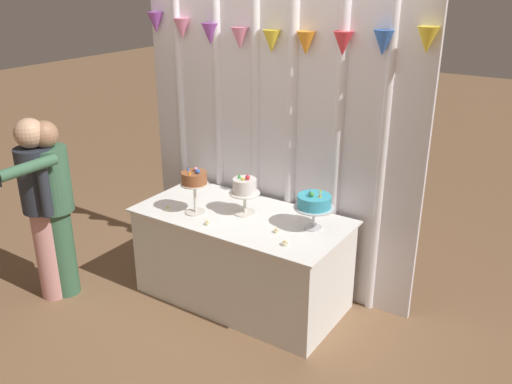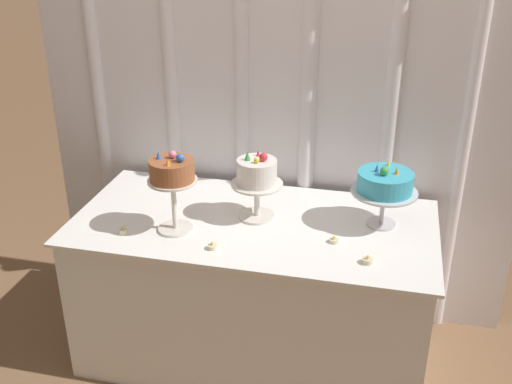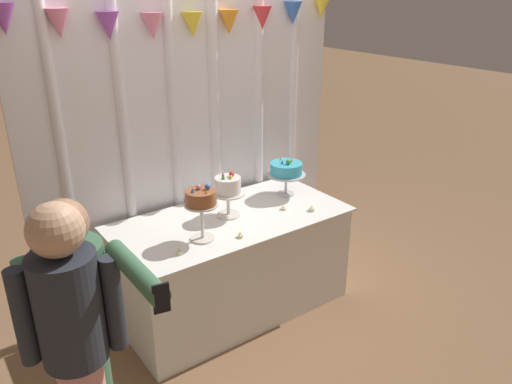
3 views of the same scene
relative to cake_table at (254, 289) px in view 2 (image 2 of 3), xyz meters
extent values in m
plane|color=#846042|center=(0.00, -0.10, -0.38)|extent=(24.00, 24.00, 0.00)
cube|color=white|center=(0.00, 0.49, 0.82)|extent=(2.52, 0.04, 2.42)
cylinder|color=white|center=(-0.98, 0.47, 0.82)|extent=(0.07, 0.07, 2.42)
cylinder|color=white|center=(-0.55, 0.47, 0.82)|extent=(0.07, 0.07, 2.42)
cylinder|color=white|center=(-0.17, 0.47, 0.82)|extent=(0.08, 0.08, 2.42)
cylinder|color=white|center=(0.17, 0.47, 0.82)|extent=(0.09, 0.09, 2.42)
cylinder|color=white|center=(0.58, 0.47, 0.82)|extent=(0.08, 0.08, 2.42)
cylinder|color=white|center=(0.94, 0.47, 0.82)|extent=(0.06, 0.06, 2.42)
cube|color=white|center=(0.00, 0.00, -0.01)|extent=(1.65, 0.79, 0.75)
cube|color=white|center=(0.00, 0.00, 0.38)|extent=(1.70, 0.84, 0.01)
cylinder|color=silver|center=(-0.33, -0.16, 0.39)|extent=(0.16, 0.16, 0.01)
cylinder|color=silver|center=(-0.33, -0.16, 0.51)|extent=(0.02, 0.02, 0.23)
cylinder|color=silver|center=(-0.33, -0.16, 0.63)|extent=(0.22, 0.22, 0.01)
cylinder|color=#995633|center=(-0.33, -0.16, 0.68)|extent=(0.20, 0.20, 0.09)
sphere|color=blue|center=(-0.28, -0.17, 0.75)|extent=(0.04, 0.04, 0.04)
sphere|color=pink|center=(-0.33, -0.14, 0.75)|extent=(0.03, 0.03, 0.03)
cone|color=blue|center=(-0.39, -0.16, 0.75)|extent=(0.02, 0.02, 0.03)
cone|color=orange|center=(-0.32, -0.22, 0.74)|extent=(0.02, 0.02, 0.03)
cylinder|color=silver|center=(0.01, 0.04, 0.39)|extent=(0.17, 0.17, 0.01)
cylinder|color=silver|center=(0.01, 0.04, 0.47)|extent=(0.03, 0.03, 0.16)
cylinder|color=silver|center=(0.01, 0.04, 0.56)|extent=(0.24, 0.24, 0.01)
cylinder|color=white|center=(0.01, 0.04, 0.62)|extent=(0.19, 0.19, 0.11)
sphere|color=#DB333D|center=(0.04, 0.04, 0.70)|extent=(0.04, 0.04, 0.04)
cone|color=#DB333D|center=(0.00, 0.09, 0.69)|extent=(0.02, 0.02, 0.03)
cone|color=green|center=(-0.04, 0.03, 0.70)|extent=(0.03, 0.03, 0.04)
sphere|color=yellow|center=(0.01, 0.01, 0.69)|extent=(0.03, 0.03, 0.03)
cylinder|color=silver|center=(0.58, 0.10, 0.39)|extent=(0.14, 0.14, 0.01)
cylinder|color=silver|center=(0.58, 0.10, 0.47)|extent=(0.02, 0.02, 0.15)
cylinder|color=silver|center=(0.58, 0.10, 0.55)|extent=(0.30, 0.30, 0.01)
cylinder|color=#3DB2D1|center=(0.58, 0.10, 0.60)|extent=(0.25, 0.25, 0.09)
cone|color=orange|center=(0.63, 0.10, 0.66)|extent=(0.02, 0.02, 0.03)
cone|color=yellow|center=(0.59, 0.18, 0.66)|extent=(0.02, 0.02, 0.03)
cone|color=blue|center=(0.54, 0.10, 0.66)|extent=(0.02, 0.02, 0.03)
sphere|color=green|center=(0.58, 0.07, 0.67)|extent=(0.04, 0.04, 0.04)
cylinder|color=beige|center=(-0.55, -0.25, 0.39)|extent=(0.04, 0.04, 0.02)
sphere|color=#F9CC4C|center=(-0.55, -0.25, 0.42)|extent=(0.01, 0.01, 0.01)
cylinder|color=beige|center=(-0.12, -0.29, 0.39)|extent=(0.04, 0.04, 0.02)
sphere|color=#F9CC4C|center=(-0.12, -0.29, 0.41)|extent=(0.01, 0.01, 0.01)
cylinder|color=beige|center=(0.39, -0.11, 0.39)|extent=(0.04, 0.04, 0.02)
sphere|color=#F9CC4C|center=(0.39, -0.11, 0.41)|extent=(0.01, 0.01, 0.01)
cylinder|color=beige|center=(0.55, -0.25, 0.39)|extent=(0.05, 0.05, 0.02)
sphere|color=#F9CC4C|center=(0.55, -0.25, 0.41)|extent=(0.01, 0.01, 0.01)
camera|label=1|loc=(2.24, -3.22, 2.18)|focal=38.34mm
camera|label=2|loc=(0.58, -2.45, 1.74)|focal=42.59mm
camera|label=3|loc=(-1.76, -2.74, 1.95)|focal=35.25mm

